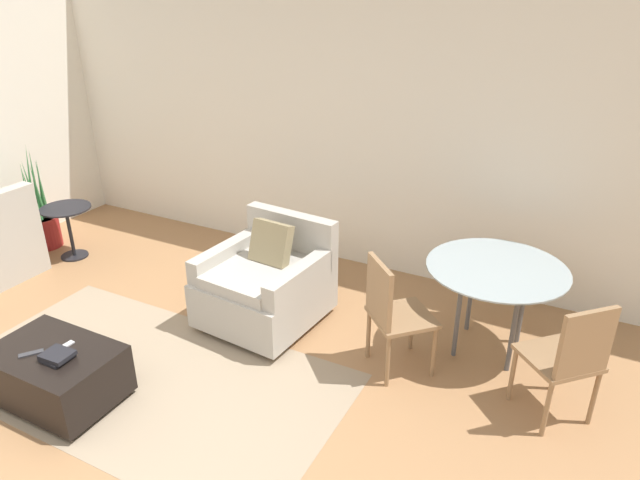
% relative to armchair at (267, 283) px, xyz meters
% --- Properties ---
extents(ground_plane, '(20.00, 20.00, 0.00)m').
position_rel_armchair_xyz_m(ground_plane, '(-0.04, -1.88, -0.35)').
color(ground_plane, '#A3754C').
extents(wall_back, '(12.00, 0.06, 2.75)m').
position_rel_armchair_xyz_m(wall_back, '(-0.04, 1.37, 1.03)').
color(wall_back, white).
rests_on(wall_back, ground_plane).
extents(area_rug, '(2.91, 1.57, 0.01)m').
position_rel_armchair_xyz_m(area_rug, '(-0.37, -1.08, -0.35)').
color(area_rug, gray).
rests_on(area_rug, ground_plane).
extents(armchair, '(0.95, 1.01, 0.87)m').
position_rel_armchair_xyz_m(armchair, '(0.00, 0.00, 0.00)').
color(armchair, '#B2ADA3').
rests_on(armchair, ground_plane).
extents(ottoman, '(0.86, 0.58, 0.40)m').
position_rel_armchair_xyz_m(ottoman, '(-0.74, -1.52, -0.13)').
color(ottoman, black).
rests_on(ottoman, ground_plane).
extents(book_stack, '(0.20, 0.17, 0.05)m').
position_rel_armchair_xyz_m(book_stack, '(-0.62, -1.56, 0.07)').
color(book_stack, black).
rests_on(book_stack, ottoman).
extents(tv_remote_primary, '(0.12, 0.15, 0.01)m').
position_rel_armchair_xyz_m(tv_remote_primary, '(-0.82, -1.60, 0.05)').
color(tv_remote_primary, '#333338').
rests_on(tv_remote_primary, ottoman).
extents(tv_remote_secondary, '(0.05, 0.16, 0.01)m').
position_rel_armchair_xyz_m(tv_remote_secondary, '(-0.69, -1.46, 0.05)').
color(tv_remote_secondary, '#B7B7BC').
rests_on(tv_remote_secondary, ottoman).
extents(potted_plant, '(0.35, 0.35, 1.12)m').
position_rel_armchair_xyz_m(potted_plant, '(-2.93, 0.13, -0.08)').
color(potted_plant, maroon).
rests_on(potted_plant, ground_plane).
extents(side_table, '(0.49, 0.49, 0.55)m').
position_rel_armchair_xyz_m(side_table, '(-2.45, 0.09, 0.04)').
color(side_table, black).
rests_on(side_table, ground_plane).
extents(dining_table, '(1.04, 1.04, 0.72)m').
position_rel_armchair_xyz_m(dining_table, '(1.75, 0.43, 0.29)').
color(dining_table, '#99A8AD').
rests_on(dining_table, ground_plane).
extents(dining_chair_near_left, '(0.59, 0.59, 0.90)m').
position_rel_armchair_xyz_m(dining_chair_near_left, '(1.16, -0.16, 0.17)').
color(dining_chair_near_left, '#93704C').
rests_on(dining_chair_near_left, ground_plane).
extents(dining_chair_near_right, '(0.59, 0.59, 0.90)m').
position_rel_armchair_xyz_m(dining_chair_near_right, '(2.34, -0.16, 0.17)').
color(dining_chair_near_right, '#93704C').
rests_on(dining_chair_near_right, ground_plane).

